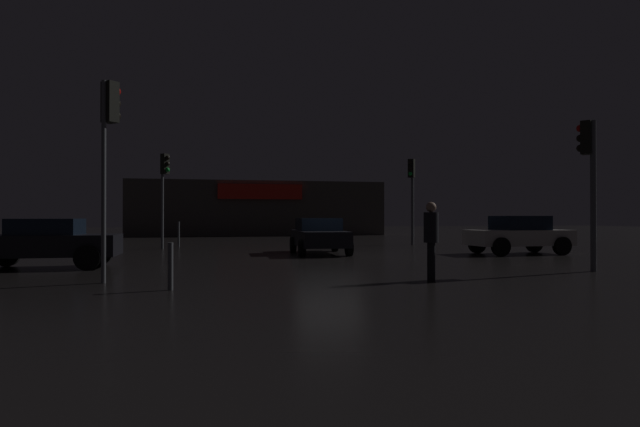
# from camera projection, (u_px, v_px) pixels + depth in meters

# --- Properties ---
(ground_plane) EXTENTS (120.00, 120.00, 0.00)m
(ground_plane) POSITION_uv_depth(u_px,v_px,m) (330.00, 256.00, 19.86)
(ground_plane) COLOR black
(store_building) EXTENTS (20.06, 6.85, 4.30)m
(store_building) POSITION_uv_depth(u_px,v_px,m) (256.00, 209.00, 44.00)
(store_building) COLOR #4C4742
(store_building) RESTS_ON ground
(traffic_signal_main) EXTENTS (0.42, 0.42, 4.48)m
(traffic_signal_main) POSITION_uv_depth(u_px,v_px,m) (109.00, 127.00, 11.82)
(traffic_signal_main) COLOR #595B60
(traffic_signal_main) RESTS_ON ground
(traffic_signal_opposite) EXTENTS (0.41, 0.43, 4.06)m
(traffic_signal_opposite) POSITION_uv_depth(u_px,v_px,m) (589.00, 166.00, 14.30)
(traffic_signal_opposite) COLOR #595B60
(traffic_signal_opposite) RESTS_ON ground
(traffic_signal_cross_left) EXTENTS (0.43, 0.42, 4.34)m
(traffic_signal_cross_left) POSITION_uv_depth(u_px,v_px,m) (164.00, 179.00, 24.13)
(traffic_signal_cross_left) COLOR #595B60
(traffic_signal_cross_left) RESTS_ON ground
(traffic_signal_cross_right) EXTENTS (0.41, 0.43, 4.51)m
(traffic_signal_cross_right) POSITION_uv_depth(u_px,v_px,m) (412.00, 186.00, 27.99)
(traffic_signal_cross_right) COLOR #595B60
(traffic_signal_cross_right) RESTS_ON ground
(car_near) EXTENTS (2.14, 4.17, 1.41)m
(car_near) POSITION_uv_depth(u_px,v_px,m) (319.00, 235.00, 21.15)
(car_near) COLOR black
(car_near) RESTS_ON ground
(car_far) EXTENTS (3.94, 1.96, 1.41)m
(car_far) POSITION_uv_depth(u_px,v_px,m) (46.00, 242.00, 15.10)
(car_far) COLOR black
(car_far) RESTS_ON ground
(car_crossing) EXTENTS (3.94, 1.99, 1.50)m
(car_crossing) POSITION_uv_depth(u_px,v_px,m) (519.00, 234.00, 20.87)
(car_crossing) COLOR silver
(car_crossing) RESTS_ON ground
(pedestrian) EXTENTS (0.39, 0.39, 1.80)m
(pedestrian) POSITION_uv_depth(u_px,v_px,m) (431.00, 234.00, 12.14)
(pedestrian) COLOR black
(pedestrian) RESTS_ON ground
(bollard_kerb_a) EXTENTS (0.10, 0.10, 1.24)m
(bollard_kerb_a) POSITION_uv_depth(u_px,v_px,m) (179.00, 234.00, 26.07)
(bollard_kerb_a) COLOR #595B60
(bollard_kerb_a) RESTS_ON ground
(bollard_kerb_b) EXTENTS (0.11, 0.11, 0.95)m
(bollard_kerb_b) POSITION_uv_depth(u_px,v_px,m) (170.00, 266.00, 10.58)
(bollard_kerb_b) COLOR #595B60
(bollard_kerb_b) RESTS_ON ground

